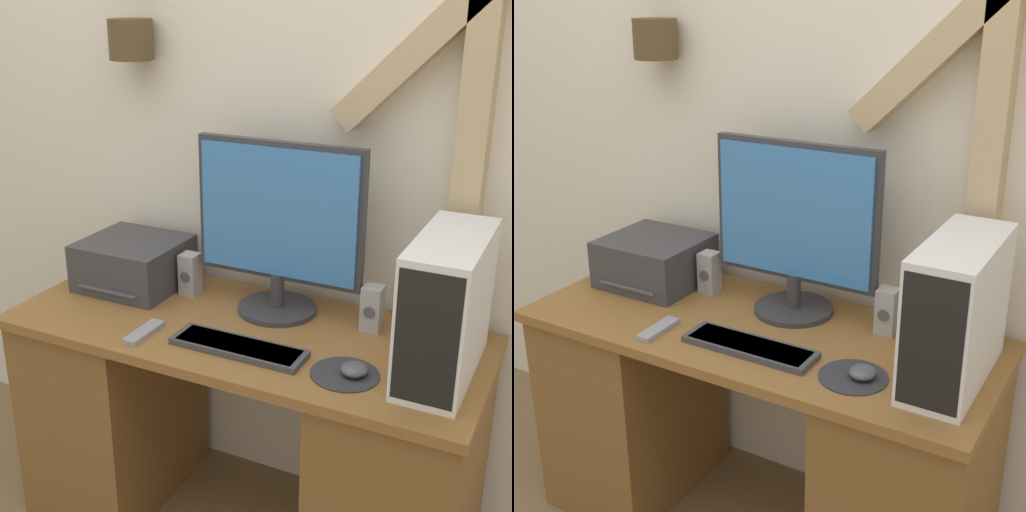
# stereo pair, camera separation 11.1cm
# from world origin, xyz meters

# --- Properties ---
(wall_back) EXTENTS (6.40, 0.19, 2.70)m
(wall_back) POSITION_xyz_m (0.01, 0.63, 1.36)
(wall_back) COLOR silver
(wall_back) RESTS_ON ground_plane
(desk) EXTENTS (1.40, 0.58, 0.73)m
(desk) POSITION_xyz_m (0.00, 0.29, 0.38)
(desk) COLOR brown
(desk) RESTS_ON ground_plane
(monitor) EXTENTS (0.52, 0.24, 0.52)m
(monitor) POSITION_xyz_m (0.04, 0.44, 1.01)
(monitor) COLOR #333338
(monitor) RESTS_ON desk
(keyboard) EXTENTS (0.38, 0.11, 0.02)m
(keyboard) POSITION_xyz_m (0.05, 0.16, 0.74)
(keyboard) COLOR #3D3D42
(keyboard) RESTS_ON desk
(mousepad) EXTENTS (0.18, 0.18, 0.00)m
(mousepad) POSITION_xyz_m (0.36, 0.16, 0.73)
(mousepad) COLOR #2D2D33
(mousepad) RESTS_ON desk
(mouse) EXTENTS (0.07, 0.07, 0.03)m
(mouse) POSITION_xyz_m (0.38, 0.17, 0.75)
(mouse) COLOR #4C4C51
(mouse) RESTS_ON mousepad
(computer_tower) EXTENTS (0.16, 0.41, 0.37)m
(computer_tower) POSITION_xyz_m (0.57, 0.29, 0.91)
(computer_tower) COLOR white
(computer_tower) RESTS_ON desk
(printer) EXTENTS (0.31, 0.30, 0.16)m
(printer) POSITION_xyz_m (-0.46, 0.40, 0.81)
(printer) COLOR #38383D
(printer) RESTS_ON desk
(speaker_left) EXTENTS (0.06, 0.06, 0.13)m
(speaker_left) POSITION_xyz_m (-0.26, 0.43, 0.80)
(speaker_left) COLOR #99999E
(speaker_left) RESTS_ON desk
(speaker_right) EXTENTS (0.06, 0.06, 0.13)m
(speaker_right) POSITION_xyz_m (0.34, 0.44, 0.80)
(speaker_right) COLOR #99999E
(speaker_right) RESTS_ON desk
(remote_control) EXTENTS (0.04, 0.15, 0.02)m
(remote_control) POSITION_xyz_m (-0.23, 0.12, 0.74)
(remote_control) COLOR gray
(remote_control) RESTS_ON desk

